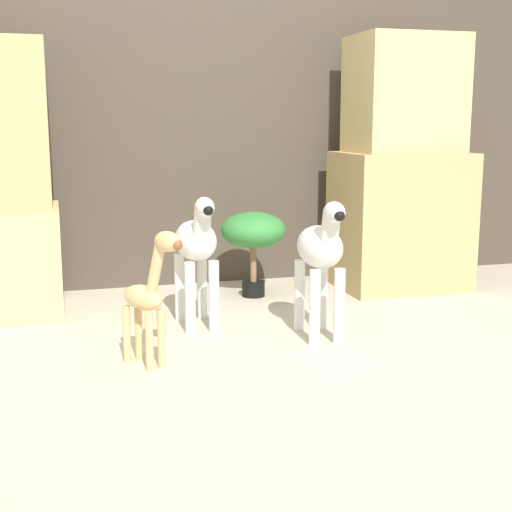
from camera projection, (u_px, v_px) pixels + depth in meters
ground_plane at (263, 359)px, 3.10m from camera, size 14.00×14.00×0.00m
wall_back at (192, 108)px, 4.39m from camera, size 6.40×0.08×2.20m
rock_pillar_right at (401, 176)px, 4.34m from camera, size 0.75×0.58×1.52m
zebra_right at (321, 254)px, 3.34m from camera, size 0.21×0.47×0.67m
zebra_left at (197, 247)px, 3.52m from camera, size 0.21×0.47×0.67m
giraffe_figurine at (149, 294)px, 2.95m from camera, size 0.26×0.35×0.59m
potted_palm_front at (253, 233)px, 4.15m from camera, size 0.38×0.38×0.50m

